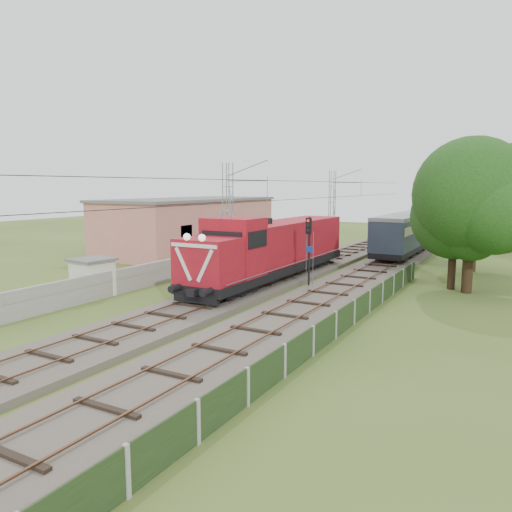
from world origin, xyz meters
The scene contains 14 objects.
ground centered at (0.00, 0.00, 0.00)m, with size 140.00×140.00×0.00m, color #37501E.
track_main centered at (0.00, 7.00, 0.18)m, with size 4.20×70.00×0.45m.
track_side centered at (5.00, 20.00, 0.18)m, with size 4.20×80.00×0.45m.
catenary centered at (-2.95, 12.00, 4.05)m, with size 3.31×70.00×8.00m.
boundary_wall centered at (-6.50, 12.00, 0.75)m, with size 0.25×40.00×1.50m, color #9E9E99.
station_building centered at (-15.00, 24.00, 2.63)m, with size 8.40×20.40×5.22m.
fence centered at (8.00, 3.00, 0.60)m, with size 0.12×32.00×1.20m.
locomotive centered at (0.00, 12.73, 2.33)m, with size 3.14×17.95×4.56m.
coach_rake centered at (5.00, 64.96, 2.39)m, with size 2.85×85.04×3.29m.
signal_post centered at (3.01, 11.81, 3.14)m, with size 0.50×0.39×4.57m.
relay_hut centered at (-7.40, 4.00, 1.14)m, with size 2.43×2.43×2.25m.
tree_a centered at (10.88, 16.35, 4.52)m, with size 5.59×5.33×7.25m.
tree_b centered at (11.88, 15.65, 5.85)m, with size 7.23×6.89×9.38m.
tree_c centered at (11.28, 24.17, 5.48)m, with size 6.79×6.46×8.80m.
Camera 1 is at (14.99, -16.59, 6.46)m, focal length 35.00 mm.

